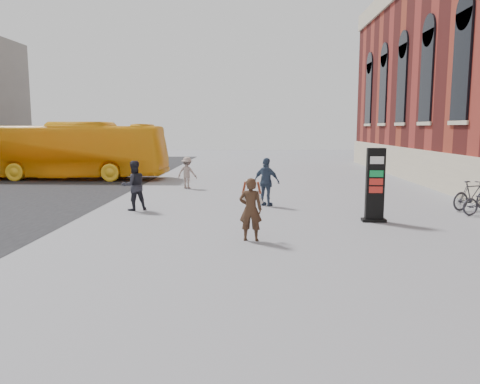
{
  "coord_description": "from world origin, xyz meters",
  "views": [
    {
      "loc": [
        0.74,
        -12.39,
        2.95
      ],
      "look_at": [
        0.36,
        0.62,
        1.15
      ],
      "focal_mm": 35.0,
      "sensor_mm": 36.0,
      "label": 1
    }
  ],
  "objects_px": {
    "info_pylon": "(375,185)",
    "pedestrian_c": "(267,182)",
    "bus": "(63,151)",
    "pedestrian_b": "(187,173)",
    "bike_7": "(472,195)",
    "pedestrian_a": "(134,186)",
    "woman": "(251,209)"
  },
  "relations": [
    {
      "from": "info_pylon",
      "to": "pedestrian_c",
      "type": "height_order",
      "value": "info_pylon"
    },
    {
      "from": "woman",
      "to": "pedestrian_b",
      "type": "bearing_deg",
      "value": -67.66
    },
    {
      "from": "pedestrian_b",
      "to": "bike_7",
      "type": "distance_m",
      "value": 12.51
    },
    {
      "from": "bus",
      "to": "pedestrian_b",
      "type": "height_order",
      "value": "bus"
    },
    {
      "from": "info_pylon",
      "to": "pedestrian_b",
      "type": "bearing_deg",
      "value": 133.0
    },
    {
      "from": "pedestrian_b",
      "to": "info_pylon",
      "type": "bearing_deg",
      "value": 147.88
    },
    {
      "from": "pedestrian_b",
      "to": "pedestrian_a",
      "type": "bearing_deg",
      "value": 96.71
    },
    {
      "from": "bus",
      "to": "bike_7",
      "type": "bearing_deg",
      "value": -116.25
    },
    {
      "from": "woman",
      "to": "pedestrian_b",
      "type": "xyz_separation_m",
      "value": [
        -3.17,
        10.56,
        -0.09
      ]
    },
    {
      "from": "woman",
      "to": "pedestrian_a",
      "type": "xyz_separation_m",
      "value": [
        -4.21,
        4.42,
        0.04
      ]
    },
    {
      "from": "pedestrian_c",
      "to": "bus",
      "type": "bearing_deg",
      "value": -9.12
    },
    {
      "from": "info_pylon",
      "to": "bike_7",
      "type": "distance_m",
      "value": 4.65
    },
    {
      "from": "bus",
      "to": "pedestrian_a",
      "type": "xyz_separation_m",
      "value": [
        6.64,
        -10.1,
        -0.74
      ]
    },
    {
      "from": "pedestrian_a",
      "to": "woman",
      "type": "bearing_deg",
      "value": 102.39
    },
    {
      "from": "woman",
      "to": "bus",
      "type": "distance_m",
      "value": 18.14
    },
    {
      "from": "info_pylon",
      "to": "pedestrian_c",
      "type": "relative_size",
      "value": 1.27
    },
    {
      "from": "bus",
      "to": "info_pylon",
      "type": "bearing_deg",
      "value": -127.83
    },
    {
      "from": "info_pylon",
      "to": "pedestrian_a",
      "type": "xyz_separation_m",
      "value": [
        -8.09,
        1.81,
        -0.27
      ]
    },
    {
      "from": "info_pylon",
      "to": "pedestrian_a",
      "type": "relative_size",
      "value": 1.3
    },
    {
      "from": "woman",
      "to": "bus",
      "type": "height_order",
      "value": "bus"
    },
    {
      "from": "woman",
      "to": "bike_7",
      "type": "relative_size",
      "value": 0.93
    },
    {
      "from": "woman",
      "to": "bike_7",
      "type": "height_order",
      "value": "woman"
    },
    {
      "from": "info_pylon",
      "to": "woman",
      "type": "distance_m",
      "value": 4.69
    },
    {
      "from": "pedestrian_a",
      "to": "pedestrian_b",
      "type": "relative_size",
      "value": 1.17
    },
    {
      "from": "bus",
      "to": "pedestrian_b",
      "type": "relative_size",
      "value": 7.66
    },
    {
      "from": "pedestrian_b",
      "to": "bike_7",
      "type": "bearing_deg",
      "value": 168.88
    },
    {
      "from": "pedestrian_a",
      "to": "bike_7",
      "type": "bearing_deg",
      "value": 150.58
    },
    {
      "from": "bike_7",
      "to": "pedestrian_c",
      "type": "bearing_deg",
      "value": 61.5
    },
    {
      "from": "pedestrian_c",
      "to": "info_pylon",
      "type": "bearing_deg",
      "value": 168.04
    },
    {
      "from": "info_pylon",
      "to": "bus",
      "type": "distance_m",
      "value": 18.95
    },
    {
      "from": "woman",
      "to": "pedestrian_b",
      "type": "height_order",
      "value": "woman"
    },
    {
      "from": "pedestrian_a",
      "to": "bike_7",
      "type": "relative_size",
      "value": 1.0
    }
  ]
}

